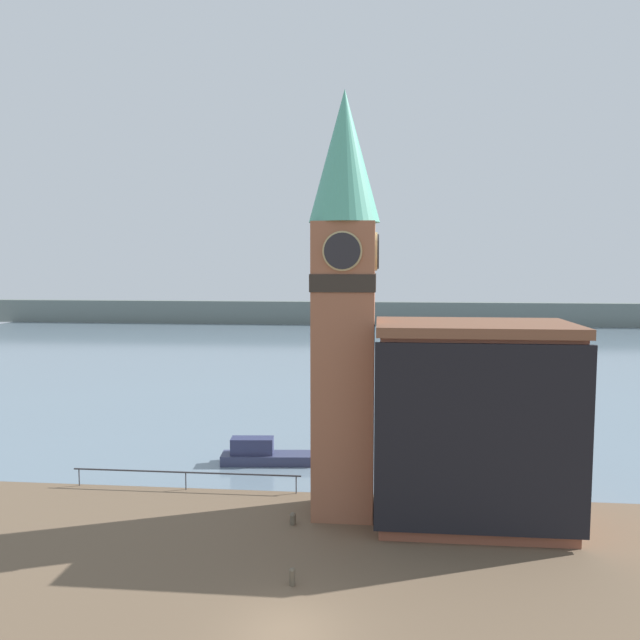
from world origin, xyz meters
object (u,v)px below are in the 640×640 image
(boat_near, at_px, (264,454))
(mooring_bollard_far, at_px, (293,518))
(mooring_bollard_near, at_px, (292,576))
(clock_tower, at_px, (344,293))
(pier_building, at_px, (473,423))

(boat_near, xyz_separation_m, mooring_bollard_far, (3.32, -9.56, -0.29))
(mooring_bollard_near, bearing_deg, clock_tower, 78.03)
(boat_near, xyz_separation_m, mooring_bollard_near, (4.14, -15.61, -0.21))
(clock_tower, xyz_separation_m, mooring_bollard_far, (-2.50, -1.88, -11.55))
(clock_tower, height_order, mooring_bollard_far, clock_tower)
(pier_building, bearing_deg, mooring_bollard_near, -138.85)
(clock_tower, distance_m, boat_near, 14.83)
(pier_building, bearing_deg, boat_near, 146.43)
(mooring_bollard_far, bearing_deg, boat_near, 109.17)
(pier_building, distance_m, mooring_bollard_far, 10.49)
(mooring_bollard_near, xyz_separation_m, mooring_bollard_far, (-0.82, 6.05, -0.08))
(clock_tower, xyz_separation_m, pier_building, (6.69, -0.61, -6.65))
(boat_near, bearing_deg, mooring_bollard_far, -75.92)
(boat_near, distance_m, mooring_bollard_near, 16.15)
(clock_tower, bearing_deg, mooring_bollard_near, -101.97)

